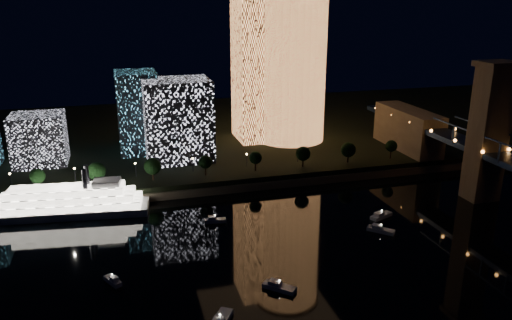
{
  "coord_description": "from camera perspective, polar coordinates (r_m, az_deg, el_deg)",
  "views": [
    {
      "loc": [
        -60.26,
        -92.21,
        70.22
      ],
      "look_at": [
        -19.03,
        55.0,
        20.6
      ],
      "focal_mm": 35.0,
      "sensor_mm": 36.0,
      "label": 1
    }
  ],
  "objects": [
    {
      "name": "motorboats",
      "position": [
        133.18,
        10.41,
        -13.76
      ],
      "size": [
        132.81,
        89.34,
        2.78
      ],
      "color": "silver",
      "rests_on": "ground"
    },
    {
      "name": "ground",
      "position": [
        130.63,
        15.25,
        -15.25
      ],
      "size": [
        520.0,
        520.0,
        0.0
      ],
      "primitive_type": "plane",
      "color": "black",
      "rests_on": "ground"
    },
    {
      "name": "street_lamps",
      "position": [
        197.76,
        -7.24,
        -0.19
      ],
      "size": [
        132.7,
        0.7,
        5.65
      ],
      "color": "black",
      "rests_on": "far_bank"
    },
    {
      "name": "far_bank",
      "position": [
        268.01,
        -2.14,
        3.33
      ],
      "size": [
        420.0,
        160.0,
        5.0
      ],
      "primitive_type": "cube",
      "color": "black",
      "rests_on": "ground"
    },
    {
      "name": "seawall",
      "position": [
        196.73,
        3.22,
        -2.49
      ],
      "size": [
        420.0,
        6.0,
        3.0
      ],
      "primitive_type": "cube",
      "color": "#6B5E4C",
      "rests_on": "ground"
    },
    {
      "name": "tower_rectangular",
      "position": [
        238.39,
        0.61,
        11.46
      ],
      "size": [
        23.97,
        23.97,
        76.28
      ],
      "primitive_type": "cube",
      "color": "#FC9A50",
      "rests_on": "far_bank"
    },
    {
      "name": "riverboat",
      "position": [
        181.68,
        -21.45,
        -4.58
      ],
      "size": [
        57.87,
        18.79,
        17.13
      ],
      "color": "silver",
      "rests_on": "ground"
    },
    {
      "name": "midrise_blocks",
      "position": [
        217.85,
        -17.32,
        3.98
      ],
      "size": [
        106.34,
        40.0,
        35.23
      ],
      "color": "white",
      "rests_on": "far_bank"
    },
    {
      "name": "tower_cylindrical",
      "position": [
        236.13,
        4.1,
        11.87
      ],
      "size": [
        34.0,
        34.0,
        80.3
      ],
      "color": "#FC9A50",
      "rests_on": "far_bank"
    },
    {
      "name": "esplanade_trees",
      "position": [
        192.05,
        -6.2,
        -0.25
      ],
      "size": [
        165.18,
        6.63,
        8.82
      ],
      "color": "black",
      "rests_on": "far_bank"
    }
  ]
}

